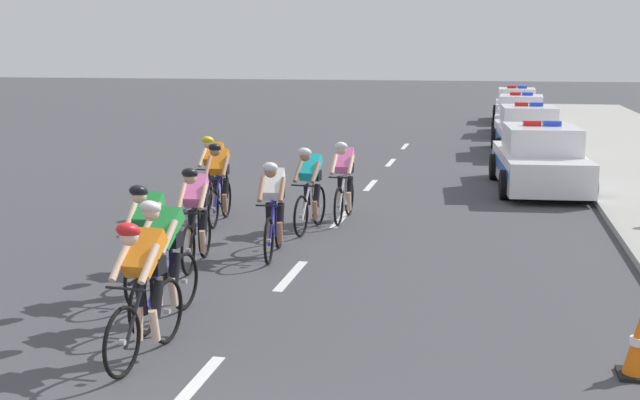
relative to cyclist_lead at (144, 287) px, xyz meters
name	(u,v)px	position (x,y,z in m)	size (l,w,h in m)	color
kerb_edge	(595,197)	(5.73, 10.47, -0.72)	(0.16, 60.00, 0.13)	#9E9E99
lane_markings_centre	(341,219)	(0.73, 7.42, -0.78)	(0.14, 25.60, 0.01)	white
cyclist_lead	(144,287)	(0.00, 0.00, 0.00)	(0.44, 1.72, 1.56)	black
cyclist_second	(163,258)	(-0.25, 1.15, 0.00)	(0.44, 1.72, 1.56)	black
cyclist_third	(148,237)	(-0.87, 2.11, 0.00)	(0.43, 1.72, 1.56)	black
cyclist_fourth	(196,215)	(-0.78, 3.64, 0.00)	(0.45, 1.72, 1.56)	black
cyclist_fifth	(274,207)	(0.20, 4.45, 0.00)	(0.45, 1.72, 1.56)	black
cyclist_sixth	(310,187)	(0.36, 6.32, 0.00)	(0.45, 1.72, 1.56)	black
cyclist_seventh	(219,181)	(-1.42, 6.64, 0.00)	(0.44, 1.72, 1.56)	black
cyclist_eighth	(344,179)	(0.80, 7.32, 0.00)	(0.42, 1.72, 1.56)	black
cyclist_ninth	(213,172)	(-1.92, 7.76, 0.00)	(0.42, 1.72, 1.56)	black
police_car_nearest	(540,160)	(4.60, 11.60, -0.11)	(2.26, 4.53, 1.59)	white
police_car_second	(527,132)	(4.60, 18.17, -0.11)	(2.16, 4.48, 1.59)	white
police_car_third	(520,117)	(4.60, 24.12, -0.11)	(2.14, 4.47, 1.59)	white
police_car_furthest	(516,106)	(4.60, 29.70, -0.11)	(2.04, 4.42, 1.59)	white
traffic_cone_mid	(638,347)	(4.95, 0.56, -0.48)	(0.36, 0.36, 0.64)	black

